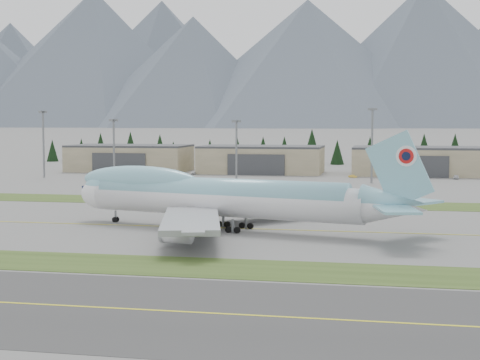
% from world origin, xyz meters
% --- Properties ---
extents(ground, '(7000.00, 7000.00, 0.00)m').
position_xyz_m(ground, '(0.00, 0.00, 0.00)').
color(ground, slate).
rests_on(ground, ground).
extents(grass_strip_near, '(400.00, 14.00, 0.08)m').
position_xyz_m(grass_strip_near, '(0.00, -38.00, 0.00)').
color(grass_strip_near, '#344B1B').
rests_on(grass_strip_near, ground).
extents(grass_strip_far, '(400.00, 18.00, 0.08)m').
position_xyz_m(grass_strip_far, '(0.00, 45.00, 0.00)').
color(grass_strip_far, '#344B1B').
rests_on(grass_strip_far, ground).
extents(asphalt_taxiway, '(400.00, 32.00, 0.04)m').
position_xyz_m(asphalt_taxiway, '(0.00, -62.00, 0.00)').
color(asphalt_taxiway, '#343434').
rests_on(asphalt_taxiway, ground).
extents(taxiway_line_main, '(400.00, 0.40, 0.02)m').
position_xyz_m(taxiway_line_main, '(0.00, 0.00, 0.00)').
color(taxiway_line_main, yellow).
rests_on(taxiway_line_main, ground).
extents(taxiway_line_near, '(400.00, 0.40, 0.02)m').
position_xyz_m(taxiway_line_near, '(0.00, -62.00, 0.00)').
color(taxiway_line_near, yellow).
rests_on(taxiway_line_near, ground).
extents(boeing_747_freighter, '(73.47, 61.41, 19.31)m').
position_xyz_m(boeing_747_freighter, '(2.00, -1.80, 6.37)').
color(boeing_747_freighter, white).
rests_on(boeing_747_freighter, ground).
extents(hangar_left, '(48.00, 26.60, 10.80)m').
position_xyz_m(hangar_left, '(-70.00, 149.90, 5.39)').
color(hangar_left, gray).
rests_on(hangar_left, ground).
extents(hangar_center, '(48.00, 26.60, 10.80)m').
position_xyz_m(hangar_center, '(-15.00, 149.90, 5.39)').
color(hangar_center, gray).
rests_on(hangar_center, ground).
extents(hangar_right, '(48.00, 26.60, 10.80)m').
position_xyz_m(hangar_right, '(45.00, 149.90, 5.39)').
color(hangar_right, gray).
rests_on(hangar_right, ground).
extents(floodlight_masts, '(121.32, 7.87, 24.96)m').
position_xyz_m(floodlight_masts, '(-34.16, 109.47, 16.02)').
color(floodlight_masts, slate).
rests_on(floodlight_masts, ground).
extents(service_vehicle_a, '(1.73, 3.80, 1.27)m').
position_xyz_m(service_vehicle_a, '(-39.21, 134.99, 0.00)').
color(service_vehicle_a, silver).
rests_on(service_vehicle_a, ground).
extents(service_vehicle_b, '(3.35, 2.65, 1.06)m').
position_xyz_m(service_vehicle_b, '(21.71, 131.65, 0.00)').
color(service_vehicle_b, gold).
rests_on(service_vehicle_b, ground).
extents(service_vehicle_c, '(2.39, 4.90, 1.37)m').
position_xyz_m(service_vehicle_c, '(58.12, 132.21, 0.00)').
color(service_vehicle_c, '#B8B9BD').
rests_on(service_vehicle_c, ground).
extents(conifer_belt, '(275.63, 16.22, 16.90)m').
position_xyz_m(conifer_belt, '(12.17, 212.14, 7.13)').
color(conifer_belt, black).
rests_on(conifer_belt, ground).
extents(mountain_ridge_front, '(4276.98, 1159.67, 494.19)m').
position_xyz_m(mountain_ridge_front, '(-29.16, 2201.46, 216.61)').
color(mountain_ridge_front, '#485460').
rests_on(mountain_ridge_front, ground).
extents(mountain_ridge_rear, '(4422.59, 1052.88, 526.44)m').
position_xyz_m(mountain_ridge_rear, '(147.96, 2900.00, 250.90)').
color(mountain_ridge_rear, '#485460').
rests_on(mountain_ridge_rear, ground).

